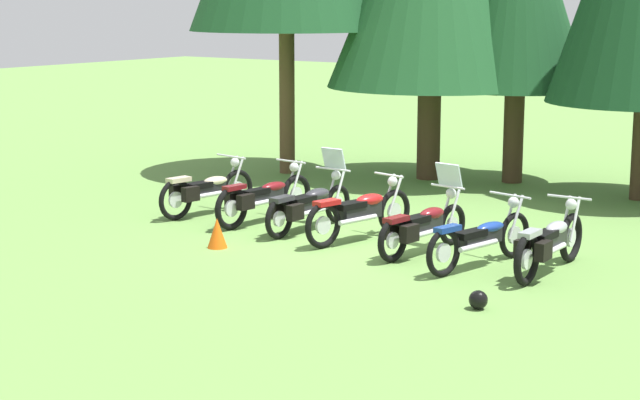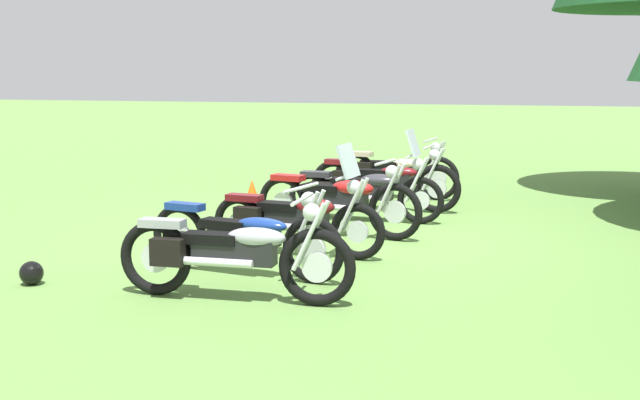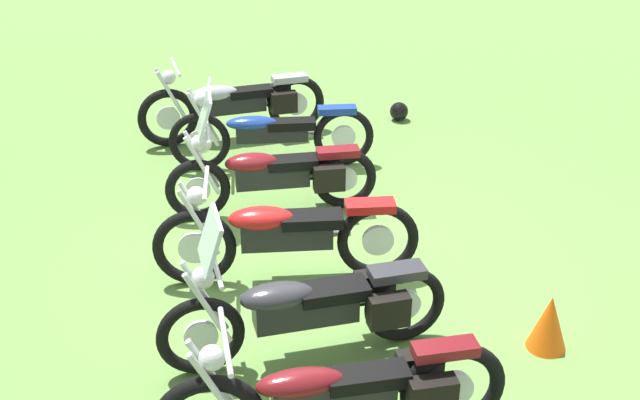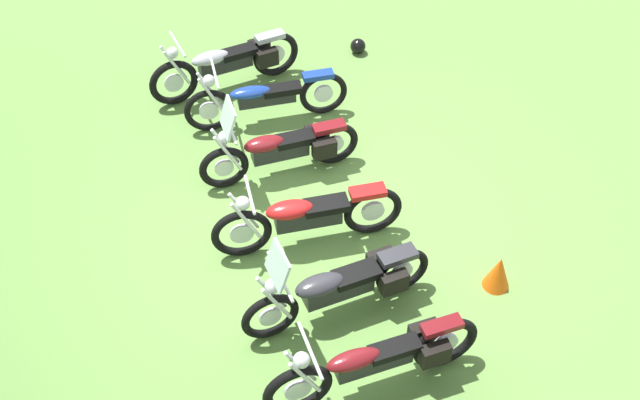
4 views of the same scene
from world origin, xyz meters
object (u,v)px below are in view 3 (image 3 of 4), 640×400
at_px(motorcycle_1, 341,395).
at_px(traffic_cone, 549,322).
at_px(dropped_helmet, 399,111).
at_px(motorcycle_4, 275,173).
at_px(motorcycle_3, 285,234).
at_px(motorcycle_2, 309,306).
at_px(motorcycle_6, 236,104).
at_px(motorcycle_5, 270,133).

relative_size(motorcycle_1, traffic_cone, 5.02).
relative_size(motorcycle_1, dropped_helmet, 9.79).
bearing_deg(dropped_helmet, motorcycle_4, 133.15).
bearing_deg(dropped_helmet, motorcycle_1, 154.69).
height_order(motorcycle_3, traffic_cone, motorcycle_3).
bearing_deg(motorcycle_3, motorcycle_2, 97.15).
distance_m(motorcycle_6, dropped_helmet, 2.20).
relative_size(motorcycle_6, dropped_helmet, 9.62).
height_order(motorcycle_1, traffic_cone, motorcycle_1).
height_order(motorcycle_6, traffic_cone, motorcycle_6).
bearing_deg(motorcycle_1, motorcycle_4, -91.20).
xyz_separation_m(motorcycle_3, motorcycle_4, (1.28, -0.23, -0.02)).
distance_m(motorcycle_3, traffic_cone, 2.37).
xyz_separation_m(motorcycle_4, dropped_helmet, (2.06, -2.20, -0.33)).
relative_size(motorcycle_1, motorcycle_4, 1.10).
bearing_deg(motorcycle_3, dropped_helmet, -113.96).
bearing_deg(motorcycle_6, motorcycle_1, 85.08).
bearing_deg(motorcycle_5, motorcycle_6, -66.85).
distance_m(motorcycle_1, motorcycle_3, 2.16).
bearing_deg(motorcycle_2, motorcycle_4, -95.51).
bearing_deg(motorcycle_1, traffic_cone, -157.79).
distance_m(motorcycle_3, motorcycle_5, 2.44).
distance_m(motorcycle_4, motorcycle_5, 1.13).
bearing_deg(dropped_helmet, traffic_cone, 172.21).
bearing_deg(dropped_helmet, motorcycle_2, 150.52).
xyz_separation_m(motorcycle_4, traffic_cone, (-2.86, -1.53, -0.21)).
bearing_deg(motorcycle_2, motorcycle_5, -96.67).
distance_m(motorcycle_2, motorcycle_3, 1.12).
distance_m(motorcycle_2, motorcycle_4, 2.42).
xyz_separation_m(motorcycle_2, motorcycle_6, (4.48, -0.35, -0.00)).
distance_m(motorcycle_1, motorcycle_5, 4.59).
bearing_deg(motorcycle_4, motorcycle_2, 89.60).
bearing_deg(traffic_cone, dropped_helmet, -7.79).
height_order(motorcycle_2, motorcycle_5, motorcycle_2).
xyz_separation_m(motorcycle_5, motorcycle_6, (0.97, 0.20, 0.02)).
bearing_deg(motorcycle_1, motorcycle_3, -89.16).
bearing_deg(motorcycle_6, dropped_helmet, 178.88).
bearing_deg(motorcycle_3, motorcycle_6, -82.28).
xyz_separation_m(motorcycle_3, motorcycle_5, (2.39, -0.45, -0.04)).
bearing_deg(traffic_cone, motorcycle_4, 28.11).
bearing_deg(motorcycle_5, motorcycle_2, 92.91).
relative_size(motorcycle_6, traffic_cone, 4.93).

